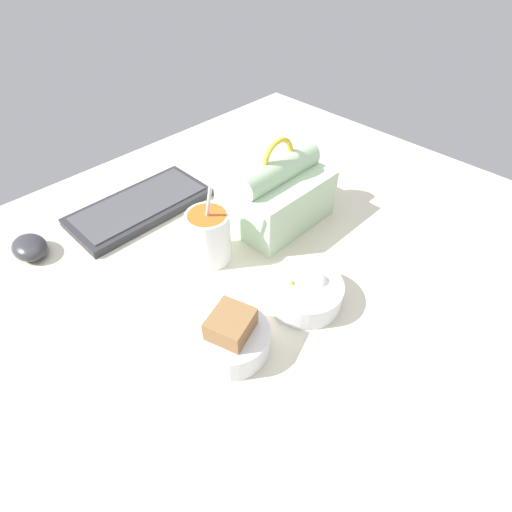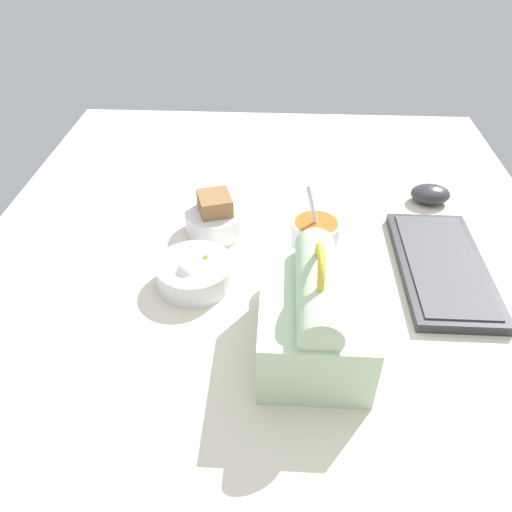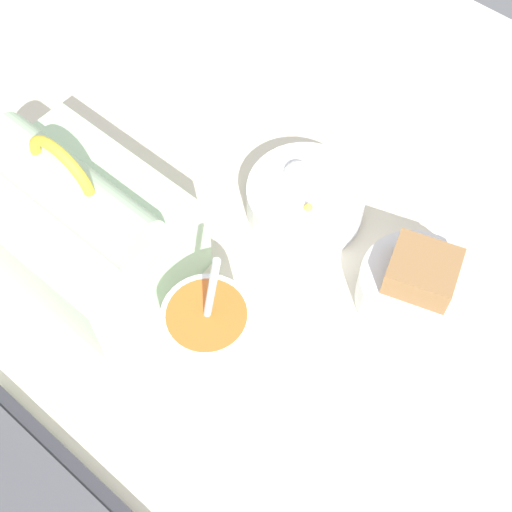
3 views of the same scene
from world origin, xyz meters
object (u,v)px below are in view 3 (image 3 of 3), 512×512
(lunch_bag, at_px, (82,223))
(bento_bowl_sandwich, at_px, (416,287))
(bento_bowl_snacks, at_px, (305,200))
(soup_cup, at_px, (212,340))

(lunch_bag, bearing_deg, bento_bowl_sandwich, -148.96)
(lunch_bag, distance_m, bento_bowl_snacks, 0.24)
(bento_bowl_sandwich, height_order, bento_bowl_snacks, bento_bowl_sandwich)
(soup_cup, bearing_deg, lunch_bag, -2.33)
(lunch_bag, height_order, bento_bowl_sandwich, lunch_bag)
(lunch_bag, distance_m, soup_cup, 0.18)
(bento_bowl_sandwich, xyz_separation_m, bento_bowl_snacks, (0.16, -0.02, -0.01))
(soup_cup, xyz_separation_m, bento_bowl_sandwich, (-0.11, -0.18, -0.02))
(bento_bowl_sandwich, bearing_deg, soup_cup, 58.94)
(bento_bowl_sandwich, relative_size, bento_bowl_snacks, 0.91)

